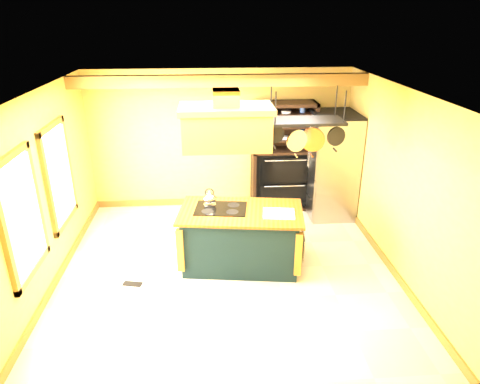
{
  "coord_description": "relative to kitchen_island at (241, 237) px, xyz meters",
  "views": [
    {
      "loc": [
        -0.23,
        -5.56,
        3.64
      ],
      "look_at": [
        0.22,
        0.3,
        1.16
      ],
      "focal_mm": 32.0,
      "sensor_mm": 36.0,
      "label": 1
    }
  ],
  "objects": [
    {
      "name": "floor",
      "position": [
        -0.22,
        -0.16,
        -0.47
      ],
      "size": [
        5.0,
        5.0,
        0.0
      ],
      "primitive_type": "plane",
      "color": "beige",
      "rests_on": "ground"
    },
    {
      "name": "ceiling",
      "position": [
        -0.22,
        -0.16,
        2.23
      ],
      "size": [
        5.0,
        5.0,
        0.0
      ],
      "primitive_type": "plane",
      "rotation": [
        3.14,
        0.0,
        0.0
      ],
      "color": "white",
      "rests_on": "wall_back"
    },
    {
      "name": "wall_back",
      "position": [
        -0.22,
        2.34,
        0.88
      ],
      "size": [
        5.0,
        0.02,
        2.7
      ],
      "primitive_type": "cube",
      "color": "gold",
      "rests_on": "floor"
    },
    {
      "name": "wall_front",
      "position": [
        -0.22,
        -2.66,
        0.88
      ],
      "size": [
        5.0,
        0.02,
        2.7
      ],
      "primitive_type": "cube",
      "color": "gold",
      "rests_on": "floor"
    },
    {
      "name": "wall_left",
      "position": [
        -2.72,
        -0.16,
        0.88
      ],
      "size": [
        0.02,
        5.0,
        2.7
      ],
      "primitive_type": "cube",
      "color": "gold",
      "rests_on": "floor"
    },
    {
      "name": "wall_right",
      "position": [
        2.28,
        -0.16,
        0.88
      ],
      "size": [
        0.02,
        5.0,
        2.7
      ],
      "primitive_type": "cube",
      "color": "gold",
      "rests_on": "floor"
    },
    {
      "name": "ceiling_beam",
      "position": [
        -0.22,
        1.54,
        2.12
      ],
      "size": [
        5.0,
        0.15,
        0.2
      ],
      "primitive_type": "cube",
      "color": "olive",
      "rests_on": "ceiling"
    },
    {
      "name": "window_near",
      "position": [
        -2.69,
        -0.96,
        0.93
      ],
      "size": [
        0.06,
        1.06,
        1.56
      ],
      "color": "olive",
      "rests_on": "wall_left"
    },
    {
      "name": "window_far",
      "position": [
        -2.69,
        0.44,
        0.93
      ],
      "size": [
        0.06,
        1.06,
        1.56
      ],
      "color": "olive",
      "rests_on": "wall_left"
    },
    {
      "name": "kitchen_island",
      "position": [
        0.0,
        0.0,
        0.0
      ],
      "size": [
        1.95,
        1.26,
        1.11
      ],
      "rotation": [
        0.0,
        0.0,
        -0.14
      ],
      "color": "black",
      "rests_on": "floor"
    },
    {
      "name": "range_hood",
      "position": [
        -0.2,
        -0.0,
        1.76
      ],
      "size": [
        1.27,
        0.72,
        0.8
      ],
      "color": "#AA722A",
      "rests_on": "ceiling"
    },
    {
      "name": "pot_rack",
      "position": [
        0.91,
        0.0,
        1.7
      ],
      "size": [
        1.09,
        0.51,
        0.92
      ],
      "color": "black",
      "rests_on": "ceiling"
    },
    {
      "name": "refrigerator",
      "position": [
        1.84,
        1.74,
        0.47
      ],
      "size": [
        0.84,
        0.99,
        1.94
      ],
      "color": "gray",
      "rests_on": "floor"
    },
    {
      "name": "hutch",
      "position": [
        0.98,
        2.11,
        0.36
      ],
      "size": [
        1.2,
        0.55,
        2.12
      ],
      "color": "black",
      "rests_on": "floor"
    },
    {
      "name": "floor_register",
      "position": [
        -1.61,
        -0.43,
        -0.46
      ],
      "size": [
        0.3,
        0.18,
        0.01
      ],
      "primitive_type": "cube",
      "rotation": [
        0.0,
        0.0,
        -0.22
      ],
      "color": "black",
      "rests_on": "floor"
    }
  ]
}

